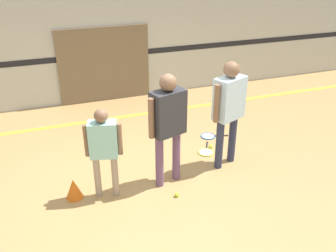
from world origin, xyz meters
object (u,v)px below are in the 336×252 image
Objects in this scene: training_cone at (74,189)px; tennis_ball_near_instructor at (177,195)px; tennis_ball_by_spare_racket at (210,146)px; racket_second_spare at (209,136)px; racket_spare_on_floor at (206,152)px; person_student_left at (103,144)px; person_instructor at (168,119)px; person_student_right at (229,104)px.

tennis_ball_near_instructor is at bearing -18.97° from training_cone.
racket_second_spare is at bearing 67.44° from tennis_ball_by_spare_racket.
racket_spare_on_floor and racket_second_spare have the same top height.
tennis_ball_by_spare_racket is (1.96, 0.73, -0.79)m from person_student_left.
person_instructor is 25.66× the size of tennis_ball_by_spare_racket.
racket_spare_on_floor is at bearing -105.38° from racket_second_spare.
person_student_left is 2.59× the size of racket_spare_on_floor.
person_instructor is 1.64m from training_cone.
racket_spare_on_floor is at bearing -142.46° from tennis_ball_by_spare_racket.
person_instructor is 5.68× the size of training_cone.
training_cone is (-0.45, 0.09, -0.68)m from person_student_left.
tennis_ball_by_spare_racket is at bearing -97.18° from racket_second_spare.
tennis_ball_by_spare_racket is at bearing 14.72° from training_cone.
person_instructor is 0.95m from person_student_left.
racket_spare_on_floor is 7.84× the size of tennis_ball_by_spare_racket.
tennis_ball_near_instructor is at bearing -108.54° from person_instructor.
training_cone is at bearing 160.05° from person_instructor.
person_student_left is (-0.92, -0.02, -0.22)m from person_instructor.
person_student_right is 3.21× the size of racket_second_spare.
person_student_right reaches higher than tennis_ball_by_spare_racket.
person_instructor is at bearing -13.00° from person_student_right.
racket_second_spare is (1.21, 1.10, -1.04)m from person_instructor.
person_student_left reaches higher than training_cone.
person_student_left reaches higher than tennis_ball_near_instructor.
person_instructor is 1.94m from racket_second_spare.
person_instructor reaches higher than tennis_ball_near_instructor.
person_instructor reaches higher than person_student_left.
person_student_left is 2.50× the size of racket_second_spare.
person_student_right is 1.16m from tennis_ball_by_spare_racket.
person_instructor is at bearing 152.79° from racket_spare_on_floor.
tennis_ball_near_instructor is at bearing 166.76° from racket_spare_on_floor.
tennis_ball_near_instructor reaches higher than racket_spare_on_floor.
person_instructor is at bearing 15.49° from person_student_left.
person_student_left is 20.26× the size of tennis_ball_near_instructor.
training_cone is (-1.38, 0.07, -0.90)m from person_instructor.
person_instructor reaches higher than racket_second_spare.
person_instructor is 1.61m from tennis_ball_by_spare_racket.
tennis_ball_by_spare_racket is 0.22× the size of training_cone.
person_instructor is 3.17× the size of racket_second_spare.
racket_second_spare is 2.78m from training_cone.
person_student_right is 5.75× the size of training_cone.
racket_second_spare is (0.30, 0.50, -0.00)m from racket_spare_on_floor.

